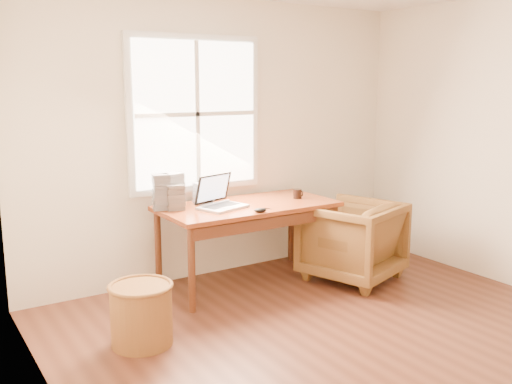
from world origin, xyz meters
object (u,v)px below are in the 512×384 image
desk (248,206)px  cd_stack_a (173,191)px  coffee_mug (297,194)px  armchair (352,240)px  laptop (223,190)px  wicker_stool (142,315)px

desk → cd_stack_a: (-0.63, 0.21, 0.17)m
coffee_mug → cd_stack_a: cd_stack_a is taller
armchair → cd_stack_a: bearing=-41.0°
coffee_mug → cd_stack_a: (-1.17, 0.25, 0.11)m
desk → laptop: bearing=-171.9°
armchair → cd_stack_a: (-1.52, 0.64, 0.53)m
armchair → coffee_mug: size_ratio=9.28×
wicker_stool → laptop: size_ratio=0.94×
wicker_stool → coffee_mug: size_ratio=4.89×
desk → coffee_mug: 0.54m
desk → laptop: (-0.28, -0.04, 0.19)m
laptop → cd_stack_a: laptop is taller
armchair → desk: bearing=-43.7°
armchair → coffee_mug: bearing=-65.4°
coffee_mug → cd_stack_a: size_ratio=0.29×
wicker_stool → cd_stack_a: size_ratio=1.40×
desk → wicker_stool: (-1.30, -0.67, -0.51)m
desk → laptop: laptop is taller
desk → wicker_stool: bearing=-152.7°
wicker_stool → laptop: laptop is taller
armchair → coffee_mug: coffee_mug is taller
laptop → wicker_stool: bearing=-165.7°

